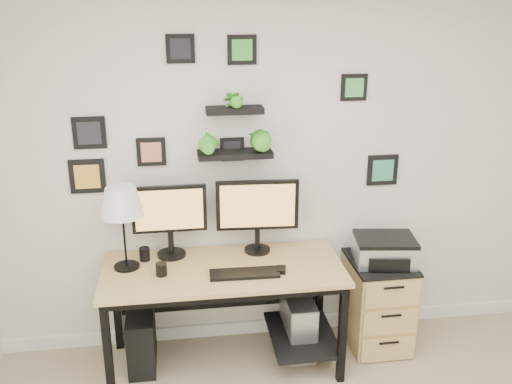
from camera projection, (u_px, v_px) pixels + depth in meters
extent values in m
plane|color=silver|center=(276.00, 170.00, 4.00)|extent=(4.00, 0.00, 4.00)
cube|color=white|center=(275.00, 325.00, 4.40)|extent=(4.00, 0.03, 0.10)
cube|color=tan|center=(223.00, 270.00, 3.79)|extent=(1.60, 0.70, 0.03)
cube|color=black|center=(223.00, 275.00, 3.80)|extent=(1.54, 0.64, 0.05)
cube|color=black|center=(220.00, 283.00, 4.19)|extent=(1.44, 0.02, 0.41)
cube|color=black|center=(302.00, 335.00, 4.05)|extent=(0.45, 0.63, 0.03)
cube|color=black|center=(108.00, 354.00, 3.53)|extent=(0.05, 0.05, 0.72)
cube|color=black|center=(116.00, 304.00, 4.09)|extent=(0.05, 0.05, 0.72)
cube|color=black|center=(342.00, 334.00, 3.73)|extent=(0.05, 0.05, 0.72)
cube|color=black|center=(320.00, 290.00, 4.29)|extent=(0.05, 0.05, 0.72)
cylinder|color=black|center=(172.00, 254.00, 3.95)|extent=(0.20, 0.20, 0.02)
cylinder|color=black|center=(171.00, 243.00, 3.92)|extent=(0.04, 0.04, 0.17)
cube|color=black|center=(169.00, 209.00, 3.83)|extent=(0.50, 0.03, 0.33)
cube|color=tan|center=(169.00, 210.00, 3.81)|extent=(0.45, 0.01, 0.28)
cylinder|color=black|center=(257.00, 250.00, 4.02)|extent=(0.19, 0.19, 0.02)
cylinder|color=black|center=(257.00, 239.00, 3.99)|extent=(0.04, 0.04, 0.16)
cube|color=black|center=(257.00, 205.00, 3.90)|extent=(0.57, 0.07, 0.35)
cube|color=tan|center=(258.00, 206.00, 3.88)|extent=(0.51, 0.04, 0.30)
cube|color=black|center=(244.00, 274.00, 3.68)|extent=(0.45, 0.15, 0.02)
cube|color=black|center=(281.00, 270.00, 3.72)|extent=(0.08, 0.10, 0.03)
cylinder|color=black|center=(127.00, 266.00, 3.78)|extent=(0.17, 0.17, 0.02)
cylinder|color=black|center=(124.00, 231.00, 3.70)|extent=(0.01, 0.01, 0.51)
cone|color=white|center=(121.00, 201.00, 3.63)|extent=(0.28, 0.28, 0.19)
cylinder|color=black|center=(161.00, 269.00, 3.67)|extent=(0.07, 0.07, 0.08)
cylinder|color=black|center=(145.00, 254.00, 3.87)|extent=(0.07, 0.07, 0.09)
cube|color=black|center=(142.00, 339.00, 3.95)|extent=(0.19, 0.41, 0.41)
cube|color=gray|center=(298.00, 323.00, 4.11)|extent=(0.19, 0.44, 0.44)
cube|color=silver|center=(305.00, 341.00, 3.91)|extent=(0.17, 0.01, 0.41)
cube|color=tan|center=(377.00, 303.00, 4.17)|extent=(0.42, 0.50, 0.65)
cube|color=black|center=(381.00, 262.00, 4.06)|extent=(0.43, 0.51, 0.02)
cube|color=tan|center=(388.00, 349.00, 4.00)|extent=(0.39, 0.02, 0.18)
cylinder|color=black|center=(389.00, 343.00, 3.97)|extent=(0.14, 0.02, 0.02)
cube|color=tan|center=(390.00, 323.00, 3.93)|extent=(0.39, 0.02, 0.18)
cylinder|color=black|center=(391.00, 316.00, 3.90)|extent=(0.14, 0.02, 0.02)
cube|color=tan|center=(393.00, 295.00, 3.86)|extent=(0.39, 0.02, 0.18)
cylinder|color=black|center=(394.00, 288.00, 3.82)|extent=(0.14, 0.02, 0.02)
cube|color=silver|center=(384.00, 251.00, 4.01)|extent=(0.45, 0.37, 0.16)
cube|color=black|center=(385.00, 239.00, 3.98)|extent=(0.45, 0.37, 0.03)
cube|color=black|center=(389.00, 265.00, 3.86)|extent=(0.28, 0.06, 0.09)
cube|color=black|center=(235.00, 154.00, 3.83)|extent=(0.50, 0.18, 0.04)
cube|color=black|center=(235.00, 110.00, 3.72)|extent=(0.38, 0.15, 0.04)
imported|color=green|center=(209.00, 132.00, 3.75)|extent=(0.15, 0.12, 0.27)
imported|color=green|center=(260.00, 131.00, 3.80)|extent=(0.15, 0.15, 0.27)
imported|color=green|center=(234.00, 87.00, 3.67)|extent=(0.13, 0.09, 0.25)
cube|color=black|center=(151.00, 152.00, 3.82)|extent=(0.19, 0.02, 0.19)
cube|color=#BD7057|center=(151.00, 152.00, 3.81)|extent=(0.13, 0.00, 0.13)
cube|color=black|center=(354.00, 87.00, 3.87)|extent=(0.18, 0.02, 0.18)
cube|color=#49A14D|center=(354.00, 88.00, 3.86)|extent=(0.13, 0.00, 0.13)
cube|color=black|center=(242.00, 50.00, 3.68)|extent=(0.19, 0.02, 0.19)
cube|color=green|center=(242.00, 50.00, 3.67)|extent=(0.13, 0.00, 0.13)
cube|color=black|center=(382.00, 170.00, 4.11)|extent=(0.22, 0.02, 0.22)
cube|color=#338E6B|center=(383.00, 170.00, 4.10)|extent=(0.16, 0.00, 0.16)
cube|color=black|center=(89.00, 133.00, 3.72)|extent=(0.21, 0.02, 0.21)
cube|color=black|center=(89.00, 133.00, 3.71)|extent=(0.15, 0.00, 0.15)
cube|color=black|center=(87.00, 176.00, 3.81)|extent=(0.23, 0.02, 0.23)
cube|color=gold|center=(87.00, 177.00, 3.80)|extent=(0.16, 0.00, 0.16)
cube|color=black|center=(180.00, 49.00, 3.63)|extent=(0.18, 0.02, 0.18)
cube|color=black|center=(180.00, 49.00, 3.62)|extent=(0.13, 0.00, 0.13)
cube|color=black|center=(232.00, 149.00, 3.89)|extent=(0.16, 0.02, 0.16)
cube|color=black|center=(232.00, 150.00, 3.88)|extent=(0.12, 0.00, 0.12)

